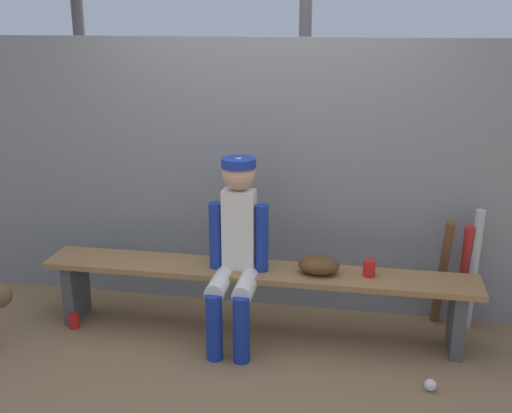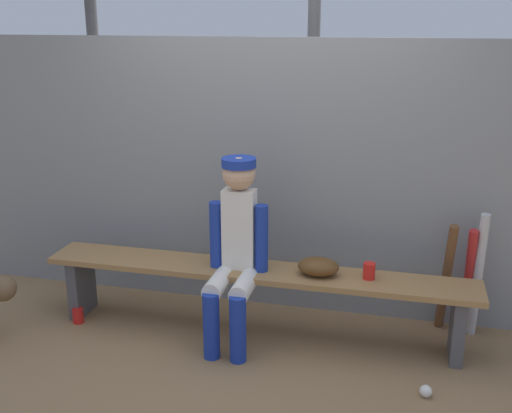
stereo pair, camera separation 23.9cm
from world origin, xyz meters
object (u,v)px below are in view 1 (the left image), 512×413
Objects in this scene: dugout_bench at (256,282)px; cup_on_ground at (74,321)px; baseball at (430,385)px; cup_on_bench at (369,268)px; bat_wood_dark at (442,273)px; baseball_glove at (319,265)px; bat_aluminum_silver at (473,271)px; player_seated at (236,246)px; bat_aluminum_red at (464,276)px.

dugout_bench is 1.37m from cup_on_ground.
cup_on_bench reaches higher than baseball.
bat_wood_dark reaches higher than cup_on_ground.
baseball_glove is at bearing 0.00° from dugout_bench.
cup_on_ground is (-2.47, 0.34, 0.02)m from baseball.
player_seated is at bearing -164.35° from bat_aluminum_silver.
baseball_glove is at bearing -176.77° from cup_on_bench.
bat_wood_dark is at bearing 17.93° from player_seated.
dugout_bench reaches higher than cup_on_ground.
baseball is at bearing -23.26° from dugout_bench.
bat_aluminum_silver is 2.87m from cup_on_ground.
cup_on_bench is at bearing -156.09° from bat_aluminum_silver.
player_seated is 1.50m from bat_wood_dark.
bat_aluminum_silver is (0.05, -0.03, 0.06)m from bat_aluminum_red.
player_seated is at bearing 163.09° from baseball.
baseball_glove reaches higher than cup_on_ground.
bat_aluminum_red reaches higher than cup_on_bench.
cup_on_ground is (-2.80, -0.49, -0.40)m from bat_aluminum_silver.
bat_aluminum_red reaches higher than baseball_glove.
cup_on_bench is (0.34, 0.02, -0.01)m from baseball_glove.
cup_on_ground is at bearing -173.26° from dugout_bench.
cup_on_bench is (-0.72, -0.32, 0.10)m from bat_aluminum_silver.
cup_on_ground is (-2.75, -0.52, -0.35)m from bat_aluminum_red.
baseball_glove is 2.55× the size of cup_on_bench.
bat_aluminum_red is 0.98m from baseball.
bat_aluminum_red is at bearing 17.20° from player_seated.
cup_on_ground is (-1.20, -0.04, -0.64)m from player_seated.
bat_aluminum_silver is at bearing 68.73° from baseball.
cup_on_ground is at bearing -169.19° from bat_aluminum_red.
bat_wood_dark is at bearing 179.25° from bat_aluminum_silver.
baseball_glove is (0.55, 0.11, -0.14)m from player_seated.
baseball_glove reaches higher than baseball.
player_seated reaches higher than cup_on_bench.
player_seated is 1.51× the size of bat_wood_dark.
baseball_glove reaches higher than dugout_bench.
baseball_glove is 1.11m from bat_aluminum_silver.
player_seated is 11.59× the size of cup_on_ground.
baseball is at bearing -107.37° from bat_aluminum_red.
bat_aluminum_silver is at bearing 23.91° from cup_on_bench.
bat_aluminum_silver reaches higher than baseball.
cup_on_ground is 2.14m from cup_on_bench.
cup_on_ground is 1.00× the size of cup_on_bench.
baseball_glove is 0.93m from bat_wood_dark.
baseball is (0.73, -0.50, -0.52)m from baseball_glove.
bat_aluminum_red is 7.33× the size of cup_on_ground.
cup_on_bench is (-0.40, 0.52, 0.52)m from baseball.
baseball_glove is 1.08m from bat_aluminum_red.
baseball_glove is at bearing 5.09° from cup_on_ground.
dugout_bench is at bearing 180.00° from baseball_glove.
bat_wood_dark reaches higher than dugout_bench.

